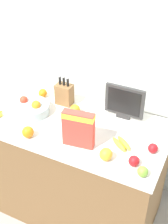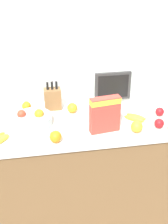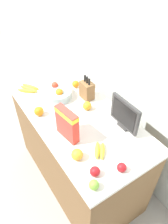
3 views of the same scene
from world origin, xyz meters
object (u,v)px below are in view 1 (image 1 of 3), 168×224
at_px(apple_rightmost, 134,161).
at_px(fruit_bowl, 32,108).
at_px(banana_bunch_left, 121,144).
at_px(apple_near_bananas, 143,172).
at_px(small_monitor, 124,102).
at_px(orange_front_left, 28,132).
at_px(cereal_box, 78,128).
at_px(knife_block, 64,94).
at_px(orange_mid_right, 106,154).
at_px(orange_front_center, 75,109).
at_px(apple_middle, 153,148).
at_px(orange_front_right, 43,93).

bearing_deg(apple_rightmost, fruit_bowl, 167.43).
bearing_deg(banana_bunch_left, apple_near_bananas, -43.81).
bearing_deg(apple_rightmost, small_monitor, 117.67).
height_order(apple_rightmost, orange_front_left, orange_front_left).
xyz_separation_m(small_monitor, cereal_box, (-0.16, -0.41, 0.00)).
bearing_deg(apple_near_bananas, knife_block, 148.74).
height_order(small_monitor, orange_mid_right, small_monitor).
distance_m(cereal_box, apple_rightmost, 0.40).
bearing_deg(banana_bunch_left, small_monitor, 108.02).
distance_m(apple_rightmost, orange_front_center, 0.66).
distance_m(knife_block, cereal_box, 0.51).
relative_size(apple_middle, orange_front_center, 0.84).
relative_size(apple_rightmost, orange_mid_right, 0.83).
relative_size(knife_block, orange_mid_right, 3.24).
bearing_deg(apple_rightmost, apple_near_bananas, -39.29).
relative_size(cereal_box, orange_front_left, 3.14).
bearing_deg(cereal_box, apple_near_bananas, -18.22).
xyz_separation_m(cereal_box, orange_mid_right, (0.22, -0.05, -0.10)).
bearing_deg(small_monitor, orange_mid_right, -83.24).
height_order(cereal_box, apple_rightmost, cereal_box).
xyz_separation_m(apple_near_bananas, apple_rightmost, (-0.07, 0.06, 0.00)).
distance_m(fruit_bowl, apple_rightmost, 0.89).
relative_size(small_monitor, orange_front_right, 4.06).
bearing_deg(apple_middle, orange_mid_right, -141.72).
bearing_deg(apple_middle, orange_front_left, -164.63).
bearing_deg(apple_middle, knife_block, 162.20).
distance_m(cereal_box, apple_middle, 0.49).
bearing_deg(cereal_box, orange_front_right, 135.03).
relative_size(small_monitor, apple_rightmost, 4.21).
xyz_separation_m(cereal_box, orange_front_left, (-0.35, -0.08, -0.10)).
bearing_deg(fruit_bowl, banana_bunch_left, -4.52).
relative_size(small_monitor, apple_near_bananas, 4.37).
xyz_separation_m(apple_near_bananas, orange_front_center, (-0.65, 0.39, 0.01)).
bearing_deg(apple_middle, cereal_box, -162.88).
xyz_separation_m(banana_bunch_left, orange_front_left, (-0.60, -0.19, 0.02)).
bearing_deg(orange_mid_right, fruit_bowl, 162.39).
distance_m(small_monitor, apple_middle, 0.42).
bearing_deg(apple_rightmost, apple_middle, 66.84).
height_order(banana_bunch_left, orange_front_center, orange_front_center).
distance_m(apple_middle, orange_front_center, 0.66).
relative_size(apple_rightmost, orange_front_left, 0.85).
relative_size(apple_rightmost, orange_front_right, 0.96).
xyz_separation_m(fruit_bowl, apple_middle, (0.94, -0.03, -0.01)).
relative_size(apple_middle, orange_front_right, 0.91).
height_order(fruit_bowl, apple_middle, fruit_bowl).
xyz_separation_m(apple_middle, orange_front_center, (-0.64, 0.16, 0.01)).
xyz_separation_m(fruit_bowl, orange_front_left, (0.14, -0.25, 0.00)).
bearing_deg(banana_bunch_left, orange_front_left, -162.36).
bearing_deg(orange_front_right, orange_mid_right, -31.11).
height_order(cereal_box, apple_middle, cereal_box).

